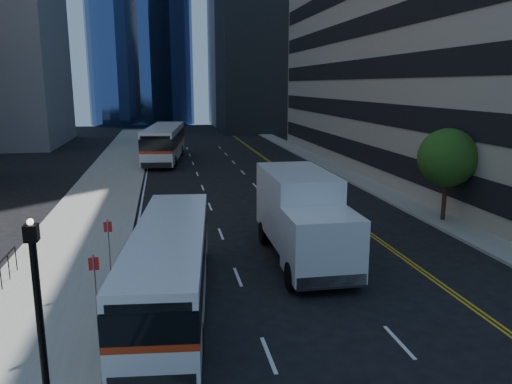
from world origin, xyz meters
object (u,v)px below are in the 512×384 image
lamp_post (39,313)px  box_truck (303,216)px  bus_front (170,264)px  bus_rear (164,142)px  street_tree (447,158)px

lamp_post → box_truck: (8.56, 9.42, -0.73)m
bus_front → bus_rear: (-0.01, 34.36, 0.37)m
street_tree → bus_rear: (-15.17, 26.15, -1.75)m
bus_rear → street_tree: bearing=-53.1°
street_tree → box_truck: street_tree is taller
bus_front → box_truck: bearing=38.3°
box_truck → lamp_post: bearing=-131.6°
bus_front → box_truck: size_ratio=1.38×
street_tree → bus_front: size_ratio=0.46×
lamp_post → bus_front: size_ratio=0.41×
street_tree → bus_rear: street_tree is taller
box_truck → bus_rear: bearing=101.2°
street_tree → box_truck: (-9.44, -4.58, -1.64)m
lamp_post → bus_rear: lamp_post is taller
street_tree → bus_front: bearing=-151.6°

